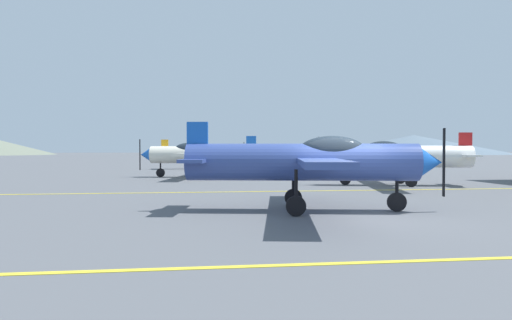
{
  "coord_description": "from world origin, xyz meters",
  "views": [
    {
      "loc": [
        -4.25,
        -12.03,
        1.86
      ],
      "look_at": [
        -0.89,
        14.0,
        1.2
      ],
      "focal_mm": 32.61,
      "sensor_mm": 36.0,
      "label": 1
    }
  ],
  "objects_px": {
    "airplane_mid": "(396,156)",
    "airplane_back": "(203,152)",
    "airplane_near": "(311,161)",
    "airplane_far": "(199,154)",
    "car_sedan": "(378,161)"
  },
  "relations": [
    {
      "from": "airplane_near",
      "to": "airplane_mid",
      "type": "relative_size",
      "value": 1.0
    },
    {
      "from": "airplane_near",
      "to": "car_sedan",
      "type": "distance_m",
      "value": 26.01
    },
    {
      "from": "airplane_back",
      "to": "car_sedan",
      "type": "height_order",
      "value": "airplane_back"
    },
    {
      "from": "airplane_mid",
      "to": "airplane_back",
      "type": "bearing_deg",
      "value": 114.74
    },
    {
      "from": "airplane_near",
      "to": "car_sedan",
      "type": "relative_size",
      "value": 1.94
    },
    {
      "from": "airplane_far",
      "to": "airplane_back",
      "type": "xyz_separation_m",
      "value": [
        0.43,
        12.47,
        0.0
      ]
    },
    {
      "from": "airplane_back",
      "to": "airplane_mid",
      "type": "bearing_deg",
      "value": -65.26
    },
    {
      "from": "airplane_near",
      "to": "airplane_mid",
      "type": "xyz_separation_m",
      "value": [
        6.57,
        8.84,
        0.0
      ]
    },
    {
      "from": "airplane_near",
      "to": "airplane_back",
      "type": "relative_size",
      "value": 1.0
    },
    {
      "from": "airplane_mid",
      "to": "car_sedan",
      "type": "xyz_separation_m",
      "value": [
        4.91,
        14.49,
        -0.65
      ]
    },
    {
      "from": "airplane_far",
      "to": "airplane_back",
      "type": "height_order",
      "value": "same"
    },
    {
      "from": "airplane_near",
      "to": "airplane_back",
      "type": "bearing_deg",
      "value": 95.48
    },
    {
      "from": "airplane_mid",
      "to": "airplane_back",
      "type": "distance_m",
      "value": 22.38
    },
    {
      "from": "airplane_near",
      "to": "airplane_far",
      "type": "relative_size",
      "value": 1.0
    },
    {
      "from": "airplane_far",
      "to": "airplane_back",
      "type": "bearing_deg",
      "value": 88.04
    }
  ]
}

